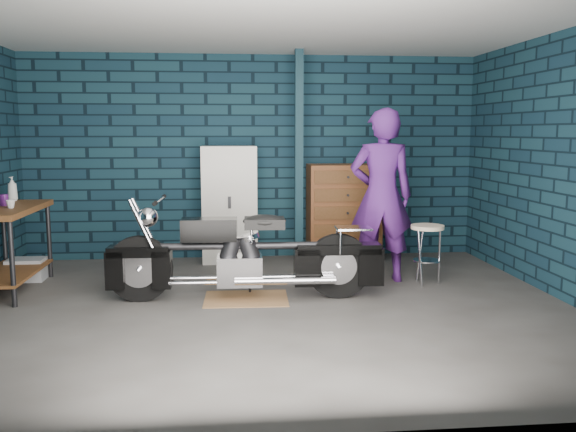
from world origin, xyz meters
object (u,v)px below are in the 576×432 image
at_px(motorcycle, 246,249).
at_px(workbench, 8,249).
at_px(tool_chest, 344,212).
at_px(shop_stool, 427,255).
at_px(storage_bin, 27,269).
at_px(locker, 229,204).
at_px(person, 381,196).

bearing_deg(motorcycle, workbench, 169.33).
bearing_deg(tool_chest, shop_stool, -65.29).
height_order(storage_bin, shop_stool, shop_stool).
bearing_deg(workbench, shop_stool, -1.64).
bearing_deg(motorcycle, storage_bin, 159.14).
relative_size(workbench, locker, 0.93).
bearing_deg(storage_bin, tool_chest, 12.20).
height_order(workbench, storage_bin, workbench).
height_order(storage_bin, locker, locker).
distance_m(locker, shop_stool, 2.65).
xyz_separation_m(motorcycle, person, (1.56, 0.66, 0.45)).
bearing_deg(storage_bin, shop_stool, -7.75).
distance_m(person, tool_chest, 1.28).
bearing_deg(locker, person, -35.55).
bearing_deg(workbench, storage_bin, 87.64).
xyz_separation_m(workbench, locker, (2.35, 1.32, 0.30)).
bearing_deg(storage_bin, workbench, -92.36).
distance_m(workbench, person, 4.09).
distance_m(motorcycle, person, 1.75).
height_order(person, storage_bin, person).
distance_m(motorcycle, shop_stool, 2.08).
xyz_separation_m(workbench, motorcycle, (2.50, -0.56, 0.07)).
distance_m(motorcycle, locker, 1.90).
distance_m(person, locker, 2.11).
xyz_separation_m(person, tool_chest, (-0.19, 1.22, -0.35)).
xyz_separation_m(tool_chest, shop_stool, (0.66, -1.45, -0.30)).
distance_m(motorcycle, tool_chest, 2.32).
bearing_deg(person, storage_bin, 0.02).
xyz_separation_m(storage_bin, tool_chest, (3.85, 0.83, 0.51)).
bearing_deg(person, shop_stool, 160.06).
distance_m(tool_chest, shop_stool, 1.62).
bearing_deg(shop_stool, person, 154.53).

